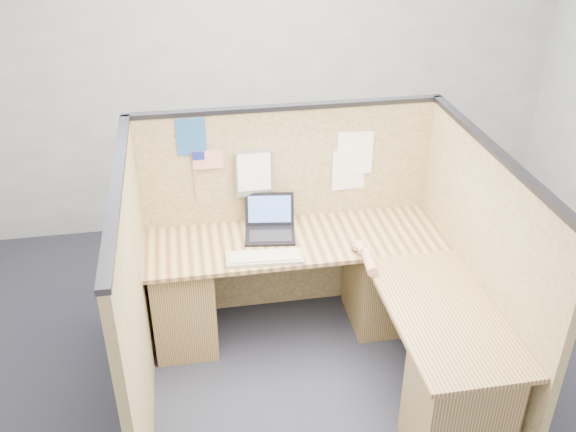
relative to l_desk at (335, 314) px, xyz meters
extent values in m
plane|color=#1E202B|center=(-0.18, -0.29, -0.39)|extent=(5.00, 5.00, 0.00)
plane|color=#929597|center=(-0.18, 1.96, 1.01)|extent=(5.00, 0.00, 5.00)
cube|color=brown|center=(-0.18, 0.71, 0.36)|extent=(2.05, 0.05, 1.50)
cube|color=#232328|center=(-0.18, 0.71, 1.12)|extent=(2.05, 0.06, 0.03)
cube|color=brown|center=(-1.18, -0.19, 0.36)|extent=(0.05, 1.80, 1.50)
cube|color=#232328|center=(-1.18, -0.19, 1.12)|extent=(0.06, 1.80, 0.03)
cube|color=brown|center=(0.82, -0.19, 0.36)|extent=(0.05, 1.80, 1.50)
cube|color=#232328|center=(0.82, -0.19, 1.12)|extent=(0.06, 1.80, 0.03)
cube|color=brown|center=(-0.18, 0.39, 0.32)|extent=(1.95, 0.60, 0.03)
cube|color=brown|center=(0.49, -0.49, 0.32)|extent=(0.60, 1.15, 0.03)
cube|color=brown|center=(-0.93, 0.39, -0.04)|extent=(0.40, 0.50, 0.70)
cube|color=brown|center=(0.42, 0.39, -0.04)|extent=(0.40, 0.50, 0.70)
cube|color=brown|center=(0.49, -0.81, -0.04)|extent=(0.50, 0.40, 0.70)
cube|color=black|center=(-0.34, 0.45, 0.35)|extent=(0.35, 0.28, 0.02)
cube|color=black|center=(-0.34, 0.60, 0.46)|extent=(0.33, 0.11, 0.22)
cube|color=#35518F|center=(-0.34, 0.59, 0.46)|extent=(0.29, 0.09, 0.18)
cube|color=gray|center=(-0.42, 0.19, 0.35)|extent=(0.48, 0.19, 0.02)
cube|color=silver|center=(-0.42, 0.19, 0.37)|extent=(0.44, 0.16, 0.01)
ellipsoid|color=silver|center=(0.19, 0.19, 0.36)|extent=(0.10, 0.07, 0.04)
ellipsoid|color=tan|center=(0.19, 0.19, 0.38)|extent=(0.08, 0.10, 0.05)
cylinder|color=tan|center=(0.19, 0.14, 0.37)|extent=(0.06, 0.05, 0.06)
cylinder|color=tan|center=(0.20, 0.01, 0.37)|extent=(0.09, 0.24, 0.07)
cube|color=#1F508E|center=(-0.80, 0.68, 0.98)|extent=(0.18, 0.00, 0.25)
cylinder|color=olive|center=(-0.80, 0.67, 0.71)|extent=(0.01, 0.01, 0.34)
cube|color=red|center=(-0.70, 0.67, 0.82)|extent=(0.19, 0.00, 0.13)
cube|color=navy|center=(-0.76, 0.67, 0.85)|extent=(0.08, 0.00, 0.06)
cube|color=slate|center=(-0.41, 0.66, 0.70)|extent=(0.24, 0.05, 0.31)
cube|color=white|center=(-0.41, 0.63, 0.72)|extent=(0.21, 0.01, 0.26)
cube|color=white|center=(0.27, 0.68, 0.78)|extent=(0.24, 0.02, 0.30)
cube|color=white|center=(0.23, 0.68, 0.66)|extent=(0.23, 0.02, 0.29)
camera|label=1|loc=(-0.84, -3.08, 2.55)|focal=40.00mm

